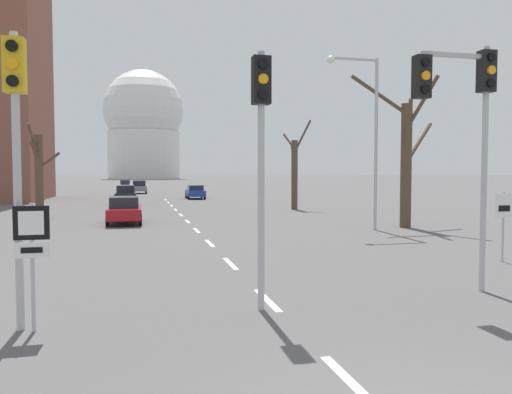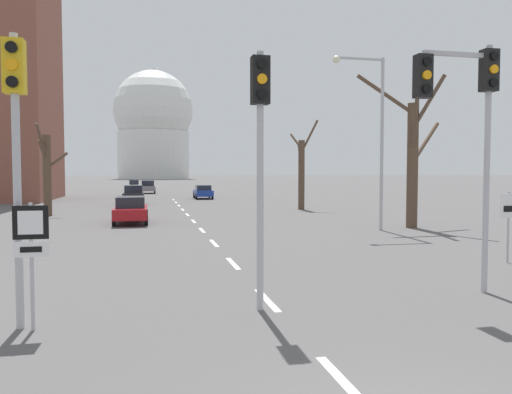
{
  "view_description": "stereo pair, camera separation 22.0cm",
  "coord_description": "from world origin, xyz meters",
  "px_view_note": "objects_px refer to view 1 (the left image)",
  "views": [
    {
      "loc": [
        -2.78,
        -3.95,
        2.85
      ],
      "look_at": [
        -0.18,
        6.92,
        2.28
      ],
      "focal_mm": 35.0,
      "sensor_mm": 36.0,
      "label": 1
    },
    {
      "loc": [
        -2.57,
        -4.0,
        2.85
      ],
      "look_at": [
        -0.18,
        6.92,
        2.28
      ],
      "focal_mm": 35.0,
      "sensor_mm": 36.0,
      "label": 2
    }
  ],
  "objects_px": {
    "traffic_signal_centre_tall": "(261,131)",
    "speed_limit_sign": "(504,215)",
    "traffic_signal_near_right": "(465,106)",
    "sedan_near_left": "(126,195)",
    "route_sign_post": "(32,245)",
    "sedan_far_left": "(125,185)",
    "traffic_signal_near_left": "(16,125)",
    "street_lamp_right": "(367,124)",
    "sedan_near_right": "(195,192)",
    "sedan_mid_centre": "(139,187)",
    "sedan_far_right": "(124,210)"
  },
  "relations": [
    {
      "from": "traffic_signal_centre_tall",
      "to": "speed_limit_sign",
      "type": "height_order",
      "value": "traffic_signal_centre_tall"
    },
    {
      "from": "traffic_signal_near_right",
      "to": "sedan_near_left",
      "type": "bearing_deg",
      "value": 103.89
    },
    {
      "from": "route_sign_post",
      "to": "sedan_far_left",
      "type": "height_order",
      "value": "route_sign_post"
    },
    {
      "from": "speed_limit_sign",
      "to": "sedan_near_left",
      "type": "bearing_deg",
      "value": 111.65
    },
    {
      "from": "traffic_signal_near_right",
      "to": "sedan_near_left",
      "type": "relative_size",
      "value": 1.37
    },
    {
      "from": "traffic_signal_near_left",
      "to": "street_lamp_right",
      "type": "relative_size",
      "value": 0.64
    },
    {
      "from": "sedan_near_right",
      "to": "sedan_far_left",
      "type": "height_order",
      "value": "sedan_far_left"
    },
    {
      "from": "traffic_signal_near_left",
      "to": "speed_limit_sign",
      "type": "relative_size",
      "value": 2.38
    },
    {
      "from": "speed_limit_sign",
      "to": "sedan_near_right",
      "type": "xyz_separation_m",
      "value": [
        -5.26,
        38.93,
        -0.76
      ]
    },
    {
      "from": "traffic_signal_centre_tall",
      "to": "street_lamp_right",
      "type": "bearing_deg",
      "value": 56.0
    },
    {
      "from": "speed_limit_sign",
      "to": "sedan_mid_centre",
      "type": "bearing_deg",
      "value": 101.54
    },
    {
      "from": "sedan_near_left",
      "to": "street_lamp_right",
      "type": "bearing_deg",
      "value": -61.66
    },
    {
      "from": "traffic_signal_near_right",
      "to": "sedan_mid_centre",
      "type": "height_order",
      "value": "traffic_signal_near_right"
    },
    {
      "from": "sedan_near_right",
      "to": "sedan_far_right",
      "type": "relative_size",
      "value": 0.9
    },
    {
      "from": "sedan_mid_centre",
      "to": "sedan_far_right",
      "type": "relative_size",
      "value": 0.94
    },
    {
      "from": "route_sign_post",
      "to": "sedan_near_right",
      "type": "relative_size",
      "value": 0.56
    },
    {
      "from": "street_lamp_right",
      "to": "sedan_mid_centre",
      "type": "xyz_separation_m",
      "value": [
        -10.51,
        44.64,
        -4.28
      ]
    },
    {
      "from": "traffic_signal_near_right",
      "to": "traffic_signal_centre_tall",
      "type": "relative_size",
      "value": 1.09
    },
    {
      "from": "traffic_signal_centre_tall",
      "to": "sedan_far_left",
      "type": "relative_size",
      "value": 1.35
    },
    {
      "from": "street_lamp_right",
      "to": "sedan_far_left",
      "type": "distance_m",
      "value": 57.49
    },
    {
      "from": "route_sign_post",
      "to": "street_lamp_right",
      "type": "relative_size",
      "value": 0.28
    },
    {
      "from": "traffic_signal_near_right",
      "to": "sedan_near_right",
      "type": "bearing_deg",
      "value": 92.0
    },
    {
      "from": "traffic_signal_near_left",
      "to": "traffic_signal_centre_tall",
      "type": "distance_m",
      "value": 4.54
    },
    {
      "from": "sedan_near_right",
      "to": "sedan_far_left",
      "type": "xyz_separation_m",
      "value": [
        -7.69,
        25.83,
        0.05
      ]
    },
    {
      "from": "route_sign_post",
      "to": "sedan_far_left",
      "type": "relative_size",
      "value": 0.59
    },
    {
      "from": "traffic_signal_near_left",
      "to": "sedan_near_right",
      "type": "distance_m",
      "value": 43.55
    },
    {
      "from": "speed_limit_sign",
      "to": "sedan_mid_centre",
      "type": "height_order",
      "value": "speed_limit_sign"
    },
    {
      "from": "sedan_far_left",
      "to": "traffic_signal_near_right",
      "type": "bearing_deg",
      "value": -82.32
    },
    {
      "from": "traffic_signal_near_right",
      "to": "sedan_near_right",
      "type": "relative_size",
      "value": 1.4
    },
    {
      "from": "street_lamp_right",
      "to": "sedan_near_right",
      "type": "bearing_deg",
      "value": 99.15
    },
    {
      "from": "traffic_signal_centre_tall",
      "to": "sedan_near_right",
      "type": "xyz_separation_m",
      "value": [
        3.46,
        42.43,
        -2.93
      ]
    },
    {
      "from": "sedan_far_right",
      "to": "traffic_signal_centre_tall",
      "type": "bearing_deg",
      "value": -80.27
    },
    {
      "from": "traffic_signal_near_right",
      "to": "speed_limit_sign",
      "type": "bearing_deg",
      "value": 40.05
    },
    {
      "from": "route_sign_post",
      "to": "sedan_near_left",
      "type": "distance_m",
      "value": 34.53
    },
    {
      "from": "traffic_signal_centre_tall",
      "to": "route_sign_post",
      "type": "distance_m",
      "value": 4.79
    },
    {
      "from": "speed_limit_sign",
      "to": "sedan_near_right",
      "type": "relative_size",
      "value": 0.54
    },
    {
      "from": "traffic_signal_near_left",
      "to": "sedan_mid_centre",
      "type": "height_order",
      "value": "traffic_signal_near_left"
    },
    {
      "from": "sedan_near_left",
      "to": "sedan_near_right",
      "type": "bearing_deg",
      "value": 50.6
    },
    {
      "from": "traffic_signal_near_left",
      "to": "sedan_near_left",
      "type": "relative_size",
      "value": 1.26
    },
    {
      "from": "traffic_signal_near_left",
      "to": "sedan_far_left",
      "type": "bearing_deg",
      "value": 89.74
    },
    {
      "from": "traffic_signal_near_right",
      "to": "sedan_mid_centre",
      "type": "distance_m",
      "value": 57.2
    },
    {
      "from": "street_lamp_right",
      "to": "sedan_far_left",
      "type": "height_order",
      "value": "street_lamp_right"
    },
    {
      "from": "route_sign_post",
      "to": "traffic_signal_centre_tall",
      "type": "bearing_deg",
      "value": 6.0
    },
    {
      "from": "traffic_signal_near_left",
      "to": "sedan_mid_centre",
      "type": "bearing_deg",
      "value": 87.67
    },
    {
      "from": "sedan_mid_centre",
      "to": "sedan_far_left",
      "type": "distance_m",
      "value": 11.48
    },
    {
      "from": "sedan_near_left",
      "to": "sedan_mid_centre",
      "type": "distance_m",
      "value": 22.93
    },
    {
      "from": "traffic_signal_near_left",
      "to": "traffic_signal_centre_tall",
      "type": "xyz_separation_m",
      "value": [
        4.53,
        0.27,
        -0.01
      ]
    },
    {
      "from": "sedan_mid_centre",
      "to": "sedan_far_right",
      "type": "height_order",
      "value": "sedan_mid_centre"
    },
    {
      "from": "sedan_far_right",
      "to": "sedan_mid_centre",
      "type": "bearing_deg",
      "value": 88.57
    },
    {
      "from": "sedan_far_right",
      "to": "sedan_far_left",
      "type": "bearing_deg",
      "value": 91.23
    }
  ]
}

